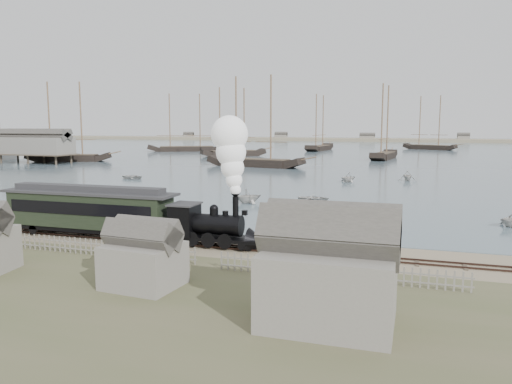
% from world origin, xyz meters
% --- Properties ---
extents(ground, '(600.00, 600.00, 0.00)m').
position_xyz_m(ground, '(0.00, 0.00, 0.00)').
color(ground, tan).
rests_on(ground, ground).
extents(harbor_water, '(600.00, 336.00, 0.06)m').
position_xyz_m(harbor_water, '(0.00, 170.00, 0.03)').
color(harbor_water, '#4A5E69').
rests_on(harbor_water, ground).
extents(rail_track, '(120.00, 1.80, 0.16)m').
position_xyz_m(rail_track, '(0.00, -2.00, 0.04)').
color(rail_track, '#35231D').
rests_on(rail_track, ground).
extents(picket_fence_west, '(19.00, 0.10, 1.20)m').
position_xyz_m(picket_fence_west, '(-6.50, -7.00, 0.00)').
color(picket_fence_west, gray).
rests_on(picket_fence_west, ground).
extents(picket_fence_east, '(15.00, 0.10, 1.20)m').
position_xyz_m(picket_fence_east, '(12.50, -7.50, 0.00)').
color(picket_fence_east, gray).
rests_on(picket_fence_east, ground).
extents(shed_mid, '(4.00, 3.50, 3.60)m').
position_xyz_m(shed_mid, '(2.00, -12.00, 0.00)').
color(shed_mid, gray).
rests_on(shed_mid, ground).
extents(shed_right, '(6.00, 5.00, 5.10)m').
position_xyz_m(shed_right, '(13.00, -14.00, 0.00)').
color(shed_right, gray).
rests_on(shed_right, ground).
extents(far_spit, '(500.00, 20.00, 1.80)m').
position_xyz_m(far_spit, '(0.00, 250.00, 0.00)').
color(far_spit, tan).
rests_on(far_spit, ground).
extents(locomotive, '(7.69, 2.87, 9.59)m').
position_xyz_m(locomotive, '(3.20, -2.00, 4.42)').
color(locomotive, black).
rests_on(locomotive, ground).
extents(passenger_coach, '(15.36, 2.96, 3.73)m').
position_xyz_m(passenger_coach, '(-8.98, -2.00, 2.34)').
color(passenger_coach, black).
rests_on(passenger_coach, ground).
extents(beached_dinghy, '(3.77, 4.65, 0.85)m').
position_xyz_m(beached_dinghy, '(-17.92, 0.02, 0.42)').
color(beached_dinghy, beige).
rests_on(beached_dinghy, ground).
extents(rowboat_0, '(4.25, 3.67, 0.74)m').
position_xyz_m(rowboat_0, '(-18.47, 8.72, 0.43)').
color(rowboat_0, beige).
rests_on(rowboat_0, harbor_water).
extents(rowboat_1, '(4.31, 4.36, 1.74)m').
position_xyz_m(rowboat_1, '(-2.09, 18.67, 0.93)').
color(rowboat_1, beige).
rests_on(rowboat_1, harbor_water).
extents(rowboat_2, '(3.62, 3.05, 1.35)m').
position_xyz_m(rowboat_2, '(8.66, 7.35, 0.73)').
color(rowboat_2, beige).
rests_on(rowboat_2, harbor_water).
extents(rowboat_3, '(2.98, 3.96, 0.78)m').
position_xyz_m(rowboat_3, '(5.05, 22.32, 0.45)').
color(rowboat_3, beige).
rests_on(rowboat_3, harbor_water).
extents(rowboat_6, '(3.13, 4.11, 0.80)m').
position_xyz_m(rowboat_6, '(-29.77, 37.78, 0.46)').
color(rowboat_6, beige).
rests_on(rowboat_6, harbor_water).
extents(rowboat_7, '(3.64, 3.25, 1.73)m').
position_xyz_m(rowboat_7, '(15.37, 49.22, 0.92)').
color(rowboat_7, beige).
rests_on(rowboat_7, harbor_water).
extents(rowboat_8, '(3.95, 3.87, 1.58)m').
position_xyz_m(rowboat_8, '(6.30, 44.39, 0.85)').
color(rowboat_8, beige).
rests_on(rowboat_8, harbor_water).
extents(schooner_0, '(21.08, 11.22, 20.00)m').
position_xyz_m(schooner_0, '(-67.17, 69.03, 10.06)').
color(schooner_0, black).
rests_on(schooner_0, harbor_water).
extents(schooner_1, '(17.95, 15.20, 20.00)m').
position_xyz_m(schooner_1, '(-34.47, 100.75, 10.06)').
color(schooner_1, black).
rests_on(schooner_1, harbor_water).
extents(schooner_2, '(23.25, 9.39, 20.00)m').
position_xyz_m(schooner_2, '(-17.35, 68.38, 10.06)').
color(schooner_2, black).
rests_on(schooner_2, harbor_water).
extents(schooner_3, '(7.05, 19.96, 20.00)m').
position_xyz_m(schooner_3, '(8.31, 102.35, 10.06)').
color(schooner_3, black).
rests_on(schooner_3, harbor_water).
extents(schooner_6, '(26.76, 18.15, 20.00)m').
position_xyz_m(schooner_6, '(-59.86, 122.32, 10.06)').
color(schooner_6, black).
rests_on(schooner_6, harbor_water).
extents(schooner_7, '(7.40, 22.19, 20.00)m').
position_xyz_m(schooner_7, '(-16.74, 142.13, 10.06)').
color(schooner_7, black).
rests_on(schooner_7, harbor_water).
extents(schooner_8, '(19.60, 12.38, 20.00)m').
position_xyz_m(schooner_8, '(21.13, 160.09, 10.06)').
color(schooner_8, black).
rests_on(schooner_8, harbor_water).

